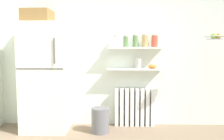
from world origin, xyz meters
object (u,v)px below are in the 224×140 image
at_px(refrigerator, 46,74).
at_px(storage_jar_1, 126,41).
at_px(radiator, 134,107).
at_px(vase, 138,63).
at_px(storage_jar_0, 116,41).
at_px(storage_jar_2, 135,41).
at_px(storage_jar_4, 155,41).
at_px(hanging_fruit_basket, 215,37).
at_px(shelf_bowl, 153,66).
at_px(storage_jar_3, 145,41).
at_px(trash_bin, 100,120).

distance_m(refrigerator, storage_jar_1, 1.49).
height_order(radiator, vase, vase).
height_order(storage_jar_0, storage_jar_1, storage_jar_0).
distance_m(storage_jar_2, storage_jar_4, 0.34).
xyz_separation_m(radiator, storage_jar_4, (0.34, -0.03, 1.19)).
relative_size(refrigerator, hanging_fruit_basket, 6.53).
xyz_separation_m(shelf_bowl, hanging_fruit_basket, (0.88, -0.48, 0.50)).
distance_m(storage_jar_4, shelf_bowl, 0.45).
bearing_deg(storage_jar_2, storage_jar_4, 0.00).
height_order(refrigerator, storage_jar_2, refrigerator).
relative_size(refrigerator, storage_jar_3, 9.28).
distance_m(storage_jar_0, storage_jar_3, 0.51).
bearing_deg(refrigerator, storage_jar_1, 8.33).
distance_m(storage_jar_1, storage_jar_2, 0.17).
bearing_deg(vase, storage_jar_1, 180.00).
height_order(refrigerator, hanging_fruit_basket, refrigerator).
xyz_separation_m(storage_jar_3, shelf_bowl, (0.14, -0.00, -0.45)).
relative_size(radiator, storage_jar_4, 3.29).
relative_size(storage_jar_0, storage_jar_1, 1.01).
xyz_separation_m(refrigerator, storage_jar_3, (1.71, 0.20, 0.57)).
bearing_deg(shelf_bowl, hanging_fruit_basket, -28.58).
height_order(radiator, storage_jar_3, storage_jar_3).
distance_m(vase, hanging_fruit_basket, 1.30).
height_order(storage_jar_0, trash_bin, storage_jar_0).
bearing_deg(shelf_bowl, storage_jar_3, 180.00).
height_order(shelf_bowl, trash_bin, shelf_bowl).
bearing_deg(storage_jar_0, storage_jar_4, 0.00).
bearing_deg(storage_jar_4, storage_jar_0, -180.00).
xyz_separation_m(storage_jar_0, trash_bin, (-0.26, -0.33, -1.32)).
bearing_deg(hanging_fruit_basket, storage_jar_4, 150.64).
distance_m(storage_jar_4, hanging_fruit_basket, 0.98).
xyz_separation_m(storage_jar_4, vase, (-0.28, -0.00, -0.39)).
xyz_separation_m(storage_jar_0, storage_jar_3, (0.51, 0.00, 0.01)).
height_order(storage_jar_0, storage_jar_3, storage_jar_3).
distance_m(storage_jar_4, vase, 0.48).
height_order(storage_jar_3, trash_bin, storage_jar_3).
bearing_deg(storage_jar_0, storage_jar_3, 0.00).
relative_size(refrigerator, shelf_bowl, 12.70).
relative_size(storage_jar_2, shelf_bowl, 1.34).
bearing_deg(refrigerator, vase, 7.16).
bearing_deg(storage_jar_3, vase, -180.00).
relative_size(storage_jar_4, vase, 1.22).
xyz_separation_m(storage_jar_3, storage_jar_4, (0.17, 0.00, -0.00)).
relative_size(refrigerator, storage_jar_4, 9.42).
bearing_deg(shelf_bowl, vase, 180.00).
bearing_deg(trash_bin, shelf_bowl, 19.98).
xyz_separation_m(storage_jar_4, hanging_fruit_basket, (0.85, -0.48, 0.05)).
distance_m(storage_jar_3, vase, 0.41).
xyz_separation_m(storage_jar_0, storage_jar_1, (0.17, 0.00, -0.00)).
relative_size(refrigerator, storage_jar_0, 9.99).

